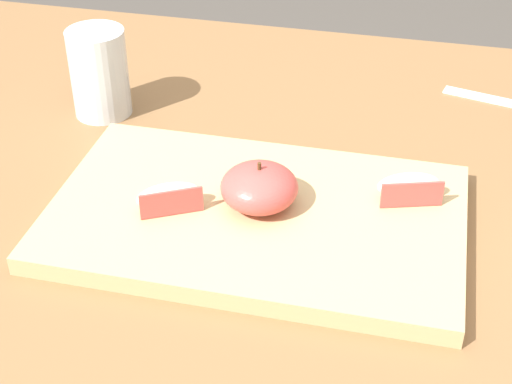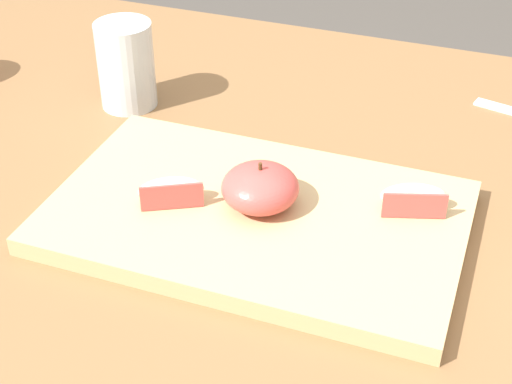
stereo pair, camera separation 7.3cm
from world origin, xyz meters
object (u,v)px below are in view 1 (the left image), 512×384
Objects in this scene: apple_wedge_near_knife at (410,186)px; apple_wedge_middle at (170,197)px; drinking_glass_water at (99,73)px; apple_half_skin_up at (259,187)px; cutting_board at (256,217)px.

apple_wedge_near_knife is 0.23m from apple_wedge_middle.
drinking_glass_water is at bearing 161.54° from apple_wedge_near_knife.
apple_half_skin_up reaches higher than apple_wedge_middle.
apple_wedge_middle is (-0.08, -0.03, -0.01)m from apple_half_skin_up.
drinking_glass_water is at bearing 127.69° from apple_wedge_middle.
drinking_glass_water is (-0.15, 0.19, 0.02)m from apple_wedge_middle.
apple_wedge_middle is at bearing -52.31° from drinking_glass_water.
apple_wedge_middle is (-0.08, -0.02, 0.02)m from cutting_board.
cutting_board is 0.15m from apple_wedge_near_knife.
cutting_board is at bearing -159.82° from apple_wedge_near_knife.
drinking_glass_water is at bearing 144.02° from apple_half_skin_up.
apple_wedge_near_knife is 0.39m from drinking_glass_water.
cutting_board is at bearing -37.37° from drinking_glass_water.
apple_wedge_near_knife is (0.14, 0.04, -0.01)m from apple_half_skin_up.
apple_half_skin_up is at bearing -162.43° from apple_wedge_near_knife.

